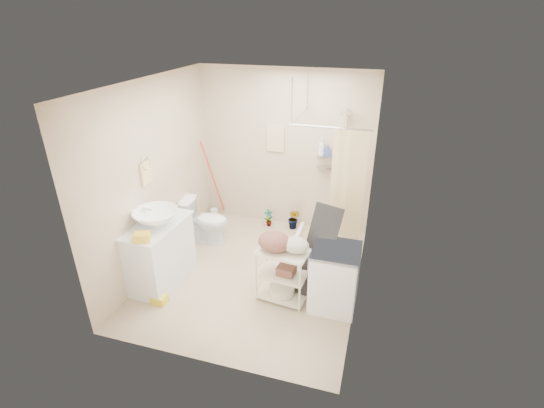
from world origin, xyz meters
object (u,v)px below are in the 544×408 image
(washing_machine, at_px, (335,277))
(vanity, at_px, (159,253))
(toilet, at_px, (205,220))
(laundry_rack, at_px, (282,270))

(washing_machine, bearing_deg, vanity, -175.34)
(vanity, bearing_deg, washing_machine, 7.31)
(toilet, height_order, washing_machine, washing_machine)
(toilet, xyz_separation_m, laundry_rack, (1.54, -1.04, 0.07))
(toilet, bearing_deg, vanity, 169.30)
(laundry_rack, bearing_deg, washing_machine, 12.57)
(vanity, xyz_separation_m, toilet, (0.12, 1.15, -0.08))
(vanity, bearing_deg, laundry_rack, 6.69)
(vanity, distance_m, toilet, 1.16)
(washing_machine, relative_size, laundry_rack, 0.95)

